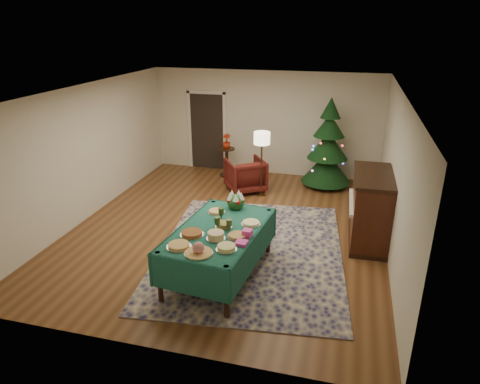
% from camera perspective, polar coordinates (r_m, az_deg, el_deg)
% --- Properties ---
extents(room_shell, '(7.00, 7.00, 7.00)m').
position_cam_1_polar(room_shell, '(8.06, -1.61, 3.82)').
color(room_shell, '#593319').
rests_on(room_shell, ground).
extents(doorway, '(1.08, 0.04, 2.16)m').
position_cam_1_polar(doorway, '(11.80, -4.40, 8.31)').
color(doorway, black).
rests_on(doorway, ground).
extents(rug, '(3.63, 4.52, 0.02)m').
position_cam_1_polar(rug, '(7.74, 1.44, -7.87)').
color(rug, '#121244').
rests_on(rug, ground).
extents(buffet_table, '(1.47, 2.26, 0.83)m').
position_cam_1_polar(buffet_table, '(6.76, -2.82, -6.20)').
color(buffet_table, black).
rests_on(buffet_table, ground).
extents(platter_0, '(0.36, 0.36, 0.05)m').
position_cam_1_polar(platter_0, '(6.22, -8.15, -7.10)').
color(platter_0, silver).
rests_on(platter_0, buffet_table).
extents(platter_1, '(0.40, 0.40, 0.18)m').
position_cam_1_polar(platter_1, '(6.00, -5.56, -7.63)').
color(platter_1, silver).
rests_on(platter_1, buffet_table).
extents(platter_2, '(0.30, 0.30, 0.07)m').
position_cam_1_polar(platter_2, '(6.10, -1.83, -7.42)').
color(platter_2, silver).
rests_on(platter_2, buffet_table).
extents(platter_3, '(0.37, 0.37, 0.06)m').
position_cam_1_polar(platter_3, '(6.53, -6.43, -5.51)').
color(platter_3, silver).
rests_on(platter_3, buffet_table).
extents(platter_4, '(0.29, 0.29, 0.11)m').
position_cam_1_polar(platter_4, '(6.37, -3.24, -5.83)').
color(platter_4, silver).
rests_on(platter_4, buffet_table).
extents(platter_5, '(0.31, 0.31, 0.05)m').
position_cam_1_polar(platter_5, '(6.43, -0.39, -5.85)').
color(platter_5, silver).
rests_on(platter_5, buffet_table).
extents(platter_6, '(0.27, 0.27, 0.08)m').
position_cam_1_polar(platter_6, '(6.73, -2.21, -4.41)').
color(platter_6, silver).
rests_on(platter_6, buffet_table).
extents(platter_7, '(0.31, 0.31, 0.05)m').
position_cam_1_polar(platter_7, '(6.82, 1.46, -4.17)').
color(platter_7, silver).
rests_on(platter_7, buffet_table).
extents(platter_8, '(0.30, 0.30, 0.05)m').
position_cam_1_polar(platter_8, '(7.23, -3.14, -2.62)').
color(platter_8, silver).
rests_on(platter_8, buffet_table).
extents(goblet_0, '(0.09, 0.09, 0.19)m').
position_cam_1_polar(goblet_0, '(6.97, -2.53, -2.83)').
color(goblet_0, '#2D471E').
rests_on(goblet_0, buffet_table).
extents(goblet_1, '(0.09, 0.09, 0.19)m').
position_cam_1_polar(goblet_1, '(6.58, -1.46, -4.41)').
color(goblet_1, '#2D471E').
rests_on(goblet_1, buffet_table).
extents(goblet_2, '(0.09, 0.09, 0.19)m').
position_cam_1_polar(goblet_2, '(6.66, -3.05, -4.08)').
color(goblet_2, '#2D471E').
rests_on(goblet_2, buffet_table).
extents(napkin_stack, '(0.18, 0.18, 0.04)m').
position_cam_1_polar(napkin_stack, '(6.24, 0.19, -6.80)').
color(napkin_stack, '#EC41B4').
rests_on(napkin_stack, buffet_table).
extents(gift_box, '(0.15, 0.15, 0.11)m').
position_cam_1_polar(gift_box, '(6.43, 0.98, -5.51)').
color(gift_box, '#FA45B3').
rests_on(gift_box, buffet_table).
extents(centerpiece, '(0.30, 0.30, 0.34)m').
position_cam_1_polar(centerpiece, '(7.34, -0.59, -1.14)').
color(centerpiece, '#1E4C1E').
rests_on(centerpiece, buffet_table).
extents(armchair, '(1.15, 1.13, 0.87)m').
position_cam_1_polar(armchair, '(10.28, 0.72, 2.49)').
color(armchair, '#4D1410').
rests_on(armchair, ground).
extents(floor_lamp, '(0.37, 0.37, 1.53)m').
position_cam_1_polar(floor_lamp, '(9.74, 2.93, 6.66)').
color(floor_lamp, '#A57F3F').
rests_on(floor_lamp, ground).
extents(side_table, '(0.42, 0.42, 0.75)m').
position_cam_1_polar(side_table, '(11.33, -1.77, 3.96)').
color(side_table, black).
rests_on(side_table, ground).
extents(potted_plant, '(0.21, 0.38, 0.21)m').
position_cam_1_polar(potted_plant, '(11.18, -1.80, 6.37)').
color(potted_plant, '#A8250C').
rests_on(potted_plant, side_table).
extents(christmas_tree, '(1.33, 1.33, 2.20)m').
position_cam_1_polar(christmas_tree, '(10.66, 11.65, 5.86)').
color(christmas_tree, black).
rests_on(christmas_tree, ground).
extents(piano, '(0.75, 1.54, 1.32)m').
position_cam_1_polar(piano, '(8.18, 16.96, -2.18)').
color(piano, black).
rests_on(piano, ground).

